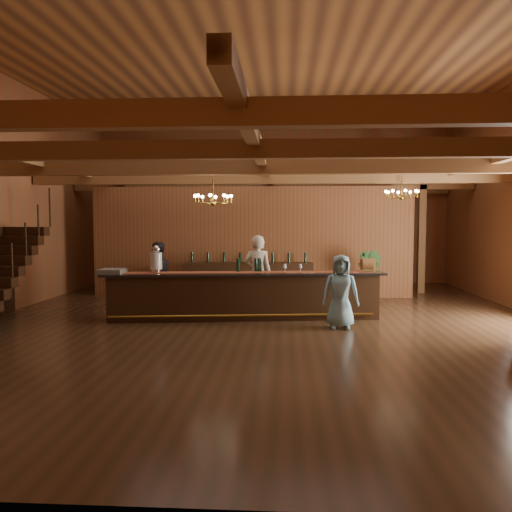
# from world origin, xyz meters

# --- Properties ---
(floor) EXTENTS (14.00, 14.00, 0.00)m
(floor) POSITION_xyz_m (0.00, 0.00, 0.00)
(floor) COLOR #492E1D
(floor) RESTS_ON ground
(ceiling) EXTENTS (14.00, 14.00, 0.00)m
(ceiling) POSITION_xyz_m (0.00, 0.00, 5.50)
(ceiling) COLOR #AC703B
(ceiling) RESTS_ON wall_back
(wall_back) EXTENTS (12.00, 0.10, 5.50)m
(wall_back) POSITION_xyz_m (0.00, 7.00, 2.75)
(wall_back) COLOR #945C39
(wall_back) RESTS_ON floor
(wall_front) EXTENTS (12.00, 0.10, 5.50)m
(wall_front) POSITION_xyz_m (0.00, -7.00, 2.75)
(wall_front) COLOR #945C39
(wall_front) RESTS_ON floor
(beam_grid) EXTENTS (11.90, 13.90, 0.39)m
(beam_grid) POSITION_xyz_m (0.00, 0.51, 3.24)
(beam_grid) COLOR brown
(beam_grid) RESTS_ON wall_left
(support_posts) EXTENTS (9.20, 10.20, 3.20)m
(support_posts) POSITION_xyz_m (0.00, -0.50, 1.60)
(support_posts) COLOR brown
(support_posts) RESTS_ON floor
(partition_wall) EXTENTS (9.00, 0.18, 3.10)m
(partition_wall) POSITION_xyz_m (-0.50, 3.50, 1.55)
(partition_wall) COLOR brown
(partition_wall) RESTS_ON floor
(backroom_boxes) EXTENTS (4.10, 0.60, 1.10)m
(backroom_boxes) POSITION_xyz_m (-0.29, 5.50, 0.53)
(backroom_boxes) COLOR black
(backroom_boxes) RESTS_ON floor
(tasting_bar) EXTENTS (6.15, 1.49, 1.03)m
(tasting_bar) POSITION_xyz_m (-0.41, 0.23, 0.52)
(tasting_bar) COLOR black
(tasting_bar) RESTS_ON floor
(beverage_dispenser) EXTENTS (0.26, 0.26, 0.60)m
(beverage_dispenser) POSITION_xyz_m (-2.31, 0.05, 1.30)
(beverage_dispenser) COLOR silver
(beverage_dispenser) RESTS_ON tasting_bar
(glass_rack_tray) EXTENTS (0.50, 0.50, 0.10)m
(glass_rack_tray) POSITION_xyz_m (-3.21, -0.16, 1.07)
(glass_rack_tray) COLOR gray
(glass_rack_tray) RESTS_ON tasting_bar
(raffle_drum) EXTENTS (0.34, 0.24, 0.30)m
(raffle_drum) POSITION_xyz_m (2.28, 0.51, 1.19)
(raffle_drum) COLOR #A17142
(raffle_drum) RESTS_ON tasting_bar
(bar_bottle_0) EXTENTS (0.07, 0.07, 0.30)m
(bar_bottle_0) POSITION_xyz_m (-0.56, 0.33, 1.17)
(bar_bottle_0) COLOR black
(bar_bottle_0) RESTS_ON tasting_bar
(bar_bottle_1) EXTENTS (0.07, 0.07, 0.30)m
(bar_bottle_1) POSITION_xyz_m (-0.17, 0.37, 1.17)
(bar_bottle_1) COLOR black
(bar_bottle_1) RESTS_ON tasting_bar
(bar_bottle_2) EXTENTS (0.07, 0.07, 0.30)m
(bar_bottle_2) POSITION_xyz_m (-0.12, 0.38, 1.17)
(bar_bottle_2) COLOR black
(bar_bottle_2) RESTS_ON tasting_bar
(bar_bottle_3) EXTENTS (0.07, 0.07, 0.30)m
(bar_bottle_3) POSITION_xyz_m (-0.08, 0.39, 1.17)
(bar_bottle_3) COLOR black
(bar_bottle_3) RESTS_ON tasting_bar
(backbar_shelf) EXTENTS (3.57, 1.06, 0.99)m
(backbar_shelf) POSITION_xyz_m (-0.54, 3.11, 0.50)
(backbar_shelf) COLOR black
(backbar_shelf) RESTS_ON floor
(chandelier_left) EXTENTS (0.80, 0.80, 0.76)m
(chandelier_left) POSITION_xyz_m (-1.05, -0.10, 2.60)
(chandelier_left) COLOR gold
(chandelier_left) RESTS_ON beam_grid
(chandelier_right) EXTENTS (0.80, 0.80, 0.56)m
(chandelier_right) POSITION_xyz_m (3.29, 1.84, 2.80)
(chandelier_right) COLOR gold
(chandelier_right) RESTS_ON beam_grid
(bartender) EXTENTS (0.69, 0.49, 1.81)m
(bartender) POSITION_xyz_m (-0.17, 0.99, 0.91)
(bartender) COLOR white
(bartender) RESTS_ON floor
(staff_second) EXTENTS (1.01, 0.98, 1.64)m
(staff_second) POSITION_xyz_m (-2.55, 1.00, 0.82)
(staff_second) COLOR #21202A
(staff_second) RESTS_ON floor
(guest) EXTENTS (0.74, 0.50, 1.47)m
(guest) POSITION_xyz_m (1.57, -0.63, 0.74)
(guest) COLOR #7EB7D0
(guest) RESTS_ON floor
(floor_plant) EXTENTS (0.95, 0.87, 1.39)m
(floor_plant) POSITION_xyz_m (2.62, 2.81, 0.70)
(floor_plant) COLOR #275124
(floor_plant) RESTS_ON floor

